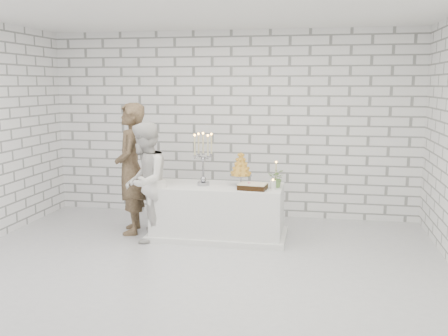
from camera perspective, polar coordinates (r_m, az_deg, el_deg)
ground at (r=6.23m, az=-3.18°, el=-10.84°), size 6.00×5.00×0.01m
ceiling at (r=5.91m, az=-3.46°, el=17.64°), size 6.00×5.00×0.01m
wall_back at (r=8.32m, az=0.79°, el=4.89°), size 6.00×0.01×3.00m
wall_front at (r=3.53m, az=-13.01°, el=-1.46°), size 6.00×0.01×3.00m
cake_table at (r=7.20m, az=-0.67°, el=-4.89°), size 1.80×0.80×0.75m
groom at (r=7.46m, az=-10.36°, el=-0.08°), size 0.63×0.79×1.89m
bride at (r=7.07m, az=-8.85°, el=-1.55°), size 0.69×0.85×1.65m
candelabra at (r=7.07m, az=-2.34°, el=1.02°), size 0.32×0.32×0.75m
croquembouche at (r=7.07m, az=1.90°, el=-0.07°), size 0.32×0.32×0.48m
chocolate_cake at (r=6.85m, az=3.22°, el=-2.07°), size 0.40×0.30×0.08m
pillar_candle at (r=6.88m, az=5.50°, el=-1.89°), size 0.10×0.10×0.12m
extra_taper at (r=7.13m, az=5.84°, el=-0.69°), size 0.08×0.08×0.32m
flowers at (r=7.01m, az=5.95°, el=-1.13°), size 0.25×0.22×0.26m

